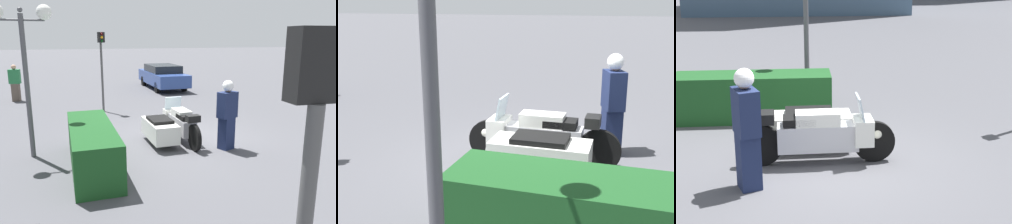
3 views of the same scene
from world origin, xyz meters
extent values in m
plane|color=#4C4C51|center=(0.00, 0.00, 0.00)|extent=(160.00, 160.00, 0.00)
cylinder|color=black|center=(0.75, 0.08, 0.36)|extent=(0.72, 0.11, 0.72)
cylinder|color=black|center=(-1.18, 0.05, 0.36)|extent=(0.72, 0.11, 0.72)
cylinder|color=black|center=(-0.41, 0.76, 0.28)|extent=(0.56, 0.11, 0.56)
cube|color=#B7B7BC|center=(-0.21, 0.06, 0.48)|extent=(1.37, 0.42, 0.45)
cube|color=silver|center=(-0.21, 0.06, 0.80)|extent=(0.75, 0.39, 0.24)
cube|color=black|center=(-0.52, 0.06, 0.78)|extent=(0.55, 0.39, 0.12)
cube|color=silver|center=(0.55, 0.08, 0.57)|extent=(0.33, 0.55, 0.44)
cube|color=silver|center=(0.50, 0.08, 0.98)|extent=(0.12, 0.52, 0.40)
sphere|color=white|center=(0.80, 0.08, 0.50)|extent=(0.18, 0.18, 0.18)
cube|color=silver|center=(-0.35, 0.76, 0.42)|extent=(1.54, 0.70, 0.50)
sphere|color=silver|center=(0.30, 0.77, 0.44)|extent=(0.48, 0.48, 0.47)
cube|color=black|center=(-0.35, 0.76, 0.71)|extent=(0.85, 0.59, 0.09)
cube|color=black|center=(-1.06, 0.05, 0.85)|extent=(0.25, 0.37, 0.18)
cube|color=#192347|center=(-1.30, -0.83, 0.44)|extent=(0.41, 0.44, 0.87)
cube|color=#192347|center=(-1.30, -0.83, 1.22)|extent=(0.47, 0.59, 0.69)
sphere|color=tan|center=(-1.30, -0.83, 1.68)|extent=(0.24, 0.24, 0.24)
sphere|color=white|center=(-1.30, -0.83, 1.72)|extent=(0.30, 0.30, 0.30)
cube|color=#19471E|center=(-1.50, 2.74, 0.50)|extent=(3.35, 0.96, 1.00)
cylinder|color=#4C4C51|center=(-0.31, 4.11, 1.75)|extent=(0.12, 0.12, 3.51)
cylinder|color=#4C4C51|center=(-0.31, 4.11, 3.36)|extent=(0.05, 1.05, 0.05)
sphere|color=white|center=(-0.31, 3.59, 3.54)|extent=(0.37, 0.37, 0.37)
sphere|color=#4C4C51|center=(-0.31, 4.11, 3.59)|extent=(0.12, 0.12, 0.12)
cylinder|color=#4C4C4C|center=(4.39, 1.74, 1.38)|extent=(0.09, 0.09, 2.76)
cube|color=black|center=(4.33, 1.73, 2.96)|extent=(0.21, 0.29, 0.40)
sphere|color=#410707|center=(4.27, 1.71, 3.09)|extent=(0.11, 0.11, 0.11)
sphere|color=orange|center=(4.27, 1.71, 2.96)|extent=(0.11, 0.11, 0.11)
sphere|color=#07350F|center=(4.27, 1.71, 2.83)|extent=(0.11, 0.11, 0.11)
cube|color=black|center=(-7.45, 2.03, 2.82)|extent=(0.16, 0.27, 0.40)
sphere|color=#410707|center=(-7.38, 2.03, 2.95)|extent=(0.11, 0.11, 0.11)
sphere|color=#462D06|center=(-7.38, 2.03, 2.82)|extent=(0.11, 0.11, 0.11)
sphere|color=green|center=(-7.38, 2.03, 2.69)|extent=(0.11, 0.11, 0.11)
cube|color=#2D478C|center=(9.58, -2.41, 0.64)|extent=(4.80, 1.79, 0.68)
cube|color=black|center=(9.58, -2.41, 1.19)|extent=(2.50, 1.63, 0.41)
cylinder|color=black|center=(11.06, -1.62, 0.30)|extent=(0.60, 0.22, 0.60)
cylinder|color=black|center=(11.07, -3.17, 0.30)|extent=(0.60, 0.22, 0.60)
cylinder|color=black|center=(8.09, -1.64, 0.30)|extent=(0.60, 0.22, 0.60)
cylinder|color=black|center=(8.10, -3.19, 0.30)|extent=(0.60, 0.22, 0.60)
cube|color=brown|center=(7.92, 5.38, 0.42)|extent=(0.35, 0.39, 0.84)
cube|color=#26723F|center=(7.92, 5.38, 1.17)|extent=(0.37, 0.53, 0.66)
sphere|color=tan|center=(7.92, 5.38, 1.62)|extent=(0.23, 0.23, 0.23)
camera|label=1|loc=(-8.87, 3.31, 2.96)|focal=35.00mm
camera|label=2|loc=(-1.73, 6.76, 2.75)|focal=45.00mm
camera|label=3|loc=(-0.51, -8.15, 3.39)|focal=55.00mm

